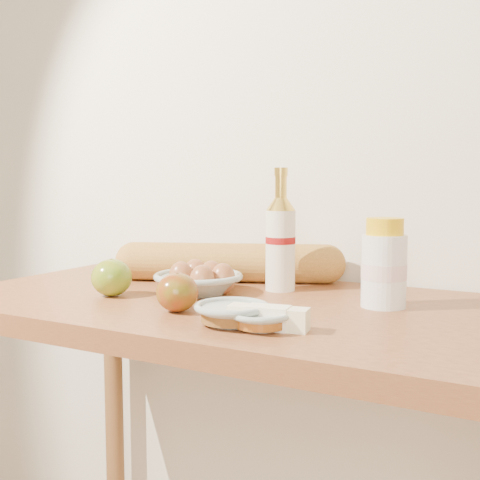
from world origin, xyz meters
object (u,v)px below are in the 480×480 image
table (247,364)px  cream_bottle (384,266)px  bourbon_bottle (280,241)px  baguette (228,262)px  egg_bowl (200,280)px

table → cream_bottle: bearing=16.3°
bourbon_bottle → baguette: 0.17m
cream_bottle → baguette: (-0.38, 0.10, -0.03)m
table → egg_bowl: bearing=169.2°
table → bourbon_bottle: (0.01, 0.13, 0.23)m
cream_bottle → egg_bowl: bearing=-160.8°
bourbon_bottle → table: bearing=-75.1°
table → egg_bowl: (-0.12, 0.02, 0.15)m
table → cream_bottle: 0.32m
bourbon_bottle → cream_bottle: size_ratio=1.57×
bourbon_bottle → egg_bowl: size_ratio=1.10×
cream_bottle → egg_bowl: size_ratio=0.70×
cream_bottle → egg_bowl: cream_bottle is taller
table → bourbon_bottle: size_ratio=4.69×
table → bourbon_bottle: bearing=86.4°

